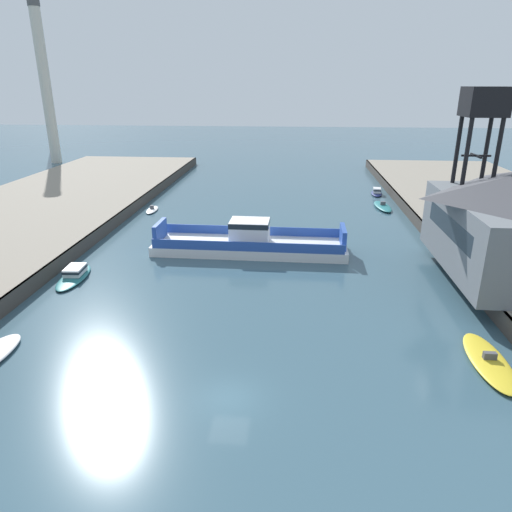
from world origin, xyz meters
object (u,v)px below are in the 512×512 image
(chain_ferry, at_px, (250,242))
(smokestack_distant_b, at_px, (46,89))
(crane_tower, at_px, (482,120))
(moored_boat_far_right, at_px, (152,210))
(moored_boat_mid_left, at_px, (74,274))
(moored_boat_near_right, at_px, (489,361))
(moored_boat_far_left, at_px, (377,192))
(smokestack_distant_a, at_px, (45,80))
(moored_boat_near_left, at_px, (383,206))

(chain_ferry, bearing_deg, smokestack_distant_b, 127.99)
(crane_tower, bearing_deg, chain_ferry, 177.76)
(moored_boat_far_right, bearing_deg, moored_boat_mid_left, -90.06)
(moored_boat_near_right, distance_m, crane_tower, 26.44)
(moored_boat_near_right, xyz_separation_m, moored_boat_far_left, (0.65, 54.10, 0.23))
(moored_boat_far_left, distance_m, crane_tower, 36.29)
(smokestack_distant_a, height_order, smokestack_distant_b, smokestack_distant_a)
(chain_ferry, xyz_separation_m, moored_boat_near_left, (19.24, 22.22, -0.86))
(moored_boat_near_right, height_order, moored_boat_mid_left, moored_boat_mid_left)
(moored_boat_far_left, relative_size, smokestack_distant_a, 0.15)
(moored_boat_near_right, distance_m, moored_boat_far_left, 54.10)
(crane_tower, distance_m, smokestack_distant_b, 128.19)
(chain_ferry, height_order, smokestack_distant_a, smokestack_distant_a)
(smokestack_distant_b, bearing_deg, moored_boat_near_right, -51.41)
(moored_boat_near_right, height_order, crane_tower, crane_tower)
(smokestack_distant_b, bearing_deg, moored_boat_near_left, -36.76)
(moored_boat_near_right, height_order, moored_boat_far_left, moored_boat_far_left)
(moored_boat_near_right, bearing_deg, moored_boat_mid_left, 160.93)
(moored_boat_near_left, relative_size, moored_boat_near_right, 0.92)
(smokestack_distant_b, bearing_deg, moored_boat_far_right, -53.80)
(moored_boat_near_left, bearing_deg, moored_boat_mid_left, -138.77)
(chain_ferry, relative_size, moored_boat_mid_left, 3.19)
(moored_boat_far_right, height_order, crane_tower, crane_tower)
(smokestack_distant_b, bearing_deg, smokestack_distant_a, -62.24)
(moored_boat_mid_left, distance_m, moored_boat_far_left, 55.59)
(chain_ferry, xyz_separation_m, moored_boat_mid_left, (-17.09, -9.62, -0.71))
(moored_boat_mid_left, bearing_deg, smokestack_distant_b, 117.86)
(moored_boat_mid_left, bearing_deg, chain_ferry, 29.37)
(moored_boat_near_left, height_order, moored_boat_near_right, moored_boat_near_left)
(moored_boat_mid_left, relative_size, smokestack_distant_b, 0.22)
(chain_ferry, distance_m, moored_boat_far_left, 37.60)
(moored_boat_near_left, xyz_separation_m, crane_tower, (4.63, -23.15, 15.01))
(moored_boat_far_left, bearing_deg, moored_boat_far_right, -158.49)
(smokestack_distant_b, bearing_deg, moored_boat_mid_left, -62.14)
(moored_boat_far_right, distance_m, smokestack_distant_b, 88.93)
(moored_boat_mid_left, height_order, moored_boat_far_left, moored_boat_far_left)
(chain_ferry, xyz_separation_m, smokestack_distant_b, (-68.61, 87.83, 16.13))
(moored_boat_mid_left, height_order, crane_tower, crane_tower)
(moored_boat_mid_left, xyz_separation_m, smokestack_distant_a, (-37.94, 71.66, 19.21))
(crane_tower, bearing_deg, moored_boat_near_right, -102.45)
(moored_boat_near_right, height_order, moored_boat_far_right, moored_boat_near_right)
(moored_boat_near_right, bearing_deg, smokestack_distant_b, 128.59)
(moored_boat_near_right, relative_size, smokestack_distant_a, 0.21)
(smokestack_distant_b, bearing_deg, crane_tower, -43.83)
(moored_boat_near_left, xyz_separation_m, moored_boat_mid_left, (-36.33, -31.84, 0.14))
(moored_boat_near_left, distance_m, moored_boat_mid_left, 48.31)
(chain_ferry, relative_size, smokestack_distant_b, 0.70)
(moored_boat_far_left, xyz_separation_m, moored_boat_far_right, (-36.89, -14.54, -0.27))
(chain_ferry, height_order, moored_boat_near_left, chain_ferry)
(moored_boat_far_left, xyz_separation_m, smokestack_distant_b, (-88.43, 55.89, 16.81))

